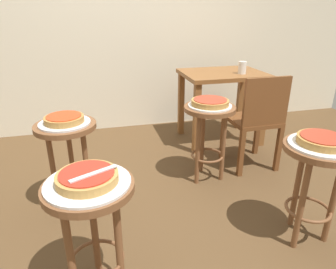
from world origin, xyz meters
The scene contains 17 objects.
ground_plane centered at (0.00, 0.00, 0.00)m, with size 6.00×6.00×0.00m, color brown.
stool_foreground centered at (-0.42, -0.73, 0.48)m, with size 0.41×0.41×0.64m.
serving_plate_foreground centered at (-0.42, -0.73, 0.64)m, with size 0.38×0.38×0.01m, color silver.
pizza_foreground centered at (-0.42, -0.73, 0.67)m, with size 0.27×0.27×0.05m.
stool_middle centered at (0.84, -0.64, 0.48)m, with size 0.41×0.41×0.64m.
serving_plate_middle centered at (0.84, -0.64, 0.64)m, with size 0.36×0.36×0.01m, color silver.
pizza_middle centered at (0.84, -0.64, 0.67)m, with size 0.27×0.27×0.05m.
stool_leftside centered at (-0.56, 0.08, 0.48)m, with size 0.41×0.41×0.64m.
serving_plate_leftside centered at (-0.56, 0.08, 0.64)m, with size 0.34×0.34×0.01m, color silver.
pizza_leftside centered at (-0.56, 0.08, 0.67)m, with size 0.26×0.26×0.05m.
stool_rear centered at (0.52, 0.21, 0.48)m, with size 0.41×0.41×0.64m.
serving_plate_rear centered at (0.52, 0.21, 0.64)m, with size 0.34×0.34×0.01m, color silver.
pizza_rear centered at (0.52, 0.21, 0.67)m, with size 0.29×0.29×0.05m.
dining_table centered at (0.95, 0.96, 0.60)m, with size 0.82×0.62×0.74m.
cup_near_edge centered at (1.09, 0.83, 0.80)m, with size 0.08×0.08×0.12m, color silver.
wooden_chair centered at (0.98, 0.28, 0.47)m, with size 0.41×0.41×0.85m.
pizza_server_knife centered at (-0.39, -0.75, 0.70)m, with size 0.22×0.02×0.01m, color silver.
Camera 1 is at (-0.37, -1.92, 1.35)m, focal length 32.61 mm.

